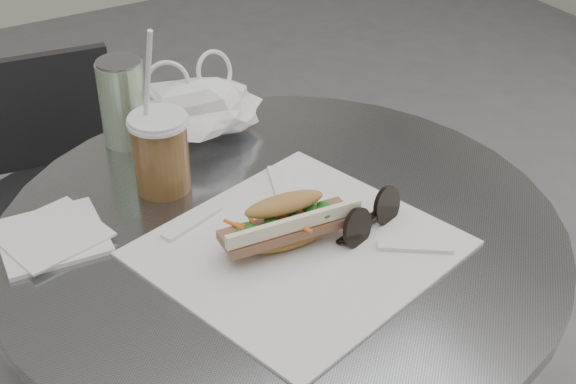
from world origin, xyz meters
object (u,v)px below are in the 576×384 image
banh_mi (286,223)px  iced_coffee (161,152)px  sunglasses (371,219)px  drink_can (123,102)px  cafe_table (281,370)px  chair_far (74,243)px

banh_mi → iced_coffee: iced_coffee is taller
sunglasses → drink_can: drink_can is taller
banh_mi → iced_coffee: (-0.08, 0.21, 0.02)m
iced_coffee → drink_can: size_ratio=1.81×
cafe_table → drink_can: 0.47m
sunglasses → banh_mi: bearing=147.3°
iced_coffee → sunglasses: bearing=-50.8°
cafe_table → sunglasses: bearing=-37.6°
chair_far → drink_can: drink_can is taller
chair_far → banh_mi: 0.87m
cafe_table → sunglasses: 0.32m
drink_can → iced_coffee: bearing=-91.5°
chair_far → sunglasses: 0.90m
banh_mi → sunglasses: banh_mi is taller
banh_mi → drink_can: size_ratio=1.62×
iced_coffee → chair_far: bearing=93.4°
iced_coffee → drink_can: 0.15m
cafe_table → banh_mi: 0.32m
chair_far → sunglasses: size_ratio=5.92×
cafe_table → banh_mi: (-0.02, -0.04, 0.31)m
cafe_table → drink_can: size_ratio=5.59×
cafe_table → drink_can: drink_can is taller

